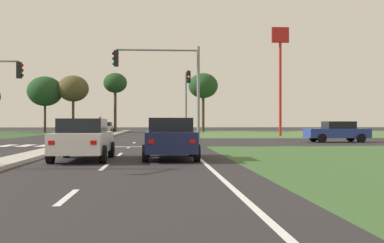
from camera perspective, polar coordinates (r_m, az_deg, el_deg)
ground_plane at (r=35.19m, az=-12.58°, el=-2.44°), size 200.00×200.00×0.00m
grass_verge_far_right at (r=62.64m, az=14.88°, el=-1.41°), size 35.00×35.00×0.01m
median_island_far at (r=60.01m, az=-9.01°, el=-1.40°), size 1.20×36.00×0.14m
lane_dash_near at (r=9.43m, az=-14.86°, el=-8.85°), size 0.14×2.00×0.01m
lane_dash_second at (r=15.33m, az=-10.60°, el=-5.47°), size 0.14×2.00×0.01m
lane_dash_third at (r=21.28m, az=-8.74°, el=-3.96°), size 0.14×2.00×0.01m
lane_dash_fourth at (r=27.25m, az=-7.69°, el=-3.12°), size 0.14×2.00×0.01m
lane_dash_fifth at (r=33.23m, az=-7.02°, el=-2.57°), size 0.14×2.00×0.01m
edge_line_right at (r=16.90m, az=1.44°, el=-4.97°), size 0.14×24.00×0.01m
stop_bar_near at (r=27.84m, az=-6.99°, el=-3.05°), size 6.40×0.50×0.01m
crosswalk_bar_third at (r=31.04m, az=-21.55°, el=-2.74°), size 0.70×2.80×0.01m
crosswalk_bar_fourth at (r=30.71m, az=-19.50°, el=-2.77°), size 0.70×2.80×0.01m
crosswalk_bar_fifth at (r=30.43m, az=-17.41°, el=-2.80°), size 0.70×2.80×0.01m
crosswalk_bar_sixth at (r=30.18m, az=-15.29°, el=-2.82°), size 0.70×2.80×0.01m
car_blue_near at (r=35.60m, az=17.18°, el=-1.17°), size 4.46×2.06×1.51m
car_white_second at (r=18.29m, az=-13.05°, el=-2.08°), size 2.04×4.50×1.58m
car_navy_third at (r=18.48m, az=-2.64°, el=-2.02°), size 2.09×4.63×1.61m
car_silver_fifth at (r=66.08m, az=-10.44°, el=-0.69°), size 2.06×4.22×1.46m
traffic_signal_far_right at (r=40.08m, az=-0.63°, el=3.54°), size 0.32×4.13×5.85m
traffic_signal_near_right at (r=28.30m, az=-2.98°, el=5.42°), size 5.25×0.32×6.01m
pedestrian_at_median at (r=44.02m, az=-11.11°, el=-0.27°), size 0.34×0.34×1.90m
fastfood_pole_sign at (r=50.30m, az=10.64°, el=7.74°), size 1.80×0.40×11.35m
treeline_second at (r=69.95m, az=-17.39°, el=3.51°), size 4.95×4.95×7.95m
treeline_third at (r=69.17m, az=-14.21°, el=3.87°), size 4.38×4.38×8.11m
treeline_fourth at (r=70.03m, az=-9.29°, el=4.54°), size 3.44×3.44×8.68m
treeline_fifth at (r=71.31m, az=1.36°, el=4.32°), size 4.46×4.46×8.88m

